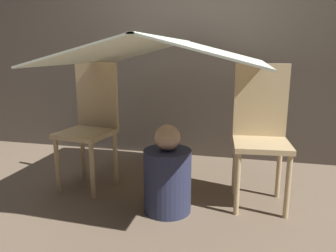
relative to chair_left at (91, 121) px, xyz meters
The scene contains 6 objects.
ground_plane 0.90m from the chair_left, 24.53° to the right, with size 8.80×8.80×0.00m, color #7A6651.
wall_back 1.38m from the chair_left, 56.49° to the left, with size 7.00×0.05×2.50m.
chair_left is the anchor object (origin of this frame).
chair_right 1.31m from the chair_left, ahead, with size 0.41×0.41×1.00m.
sheet_canopy 0.86m from the chair_left, ahead, with size 1.34×1.53×0.18m.
person_front 0.82m from the chair_left, 23.67° to the right, with size 0.32×0.32×0.61m.
Camera 1 is at (0.54, -2.05, 1.09)m, focal length 35.00 mm.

